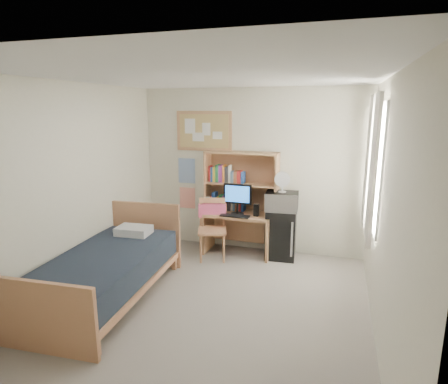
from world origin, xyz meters
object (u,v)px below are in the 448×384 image
(desk_chair, at_px, (212,230))
(speaker_left, at_px, (219,208))
(bulletin_board, at_px, (204,131))
(monitor, at_px, (237,200))
(speaker_right, at_px, (256,210))
(desk, at_px, (238,233))
(desk_fan, at_px, (283,183))
(bed, at_px, (106,277))
(microwave, at_px, (282,201))
(mini_fridge, at_px, (281,234))

(desk_chair, xyz_separation_m, speaker_left, (0.02, 0.28, 0.28))
(bulletin_board, xyz_separation_m, monitor, (0.66, -0.34, -1.02))
(speaker_left, relative_size, speaker_right, 0.88)
(desk, xyz_separation_m, desk_fan, (0.67, 0.02, 0.86))
(speaker_right, bearing_deg, desk_chair, -155.54)
(desk_fan, bearing_deg, desk, 177.99)
(bed, relative_size, desk_fan, 7.35)
(bed, height_order, microwave, microwave)
(mini_fridge, xyz_separation_m, speaker_left, (-0.97, -0.09, 0.36))
(desk_chair, distance_m, desk_fan, 1.28)
(bulletin_board, bearing_deg, desk_chair, -61.00)
(monitor, bearing_deg, microwave, 8.01)
(desk, bearing_deg, bed, -119.57)
(desk_chair, bearing_deg, mini_fridge, 2.46)
(monitor, bearing_deg, desk_fan, 8.01)
(microwave, bearing_deg, desk_chair, -164.19)
(monitor, bearing_deg, desk_chair, -138.42)
(monitor, distance_m, microwave, 0.68)
(bed, distance_m, monitor, 2.25)
(speaker_right, bearing_deg, desk, 168.69)
(desk, xyz_separation_m, monitor, (-0.00, -0.06, 0.57))
(mini_fridge, height_order, microwave, microwave)
(bulletin_board, distance_m, microwave, 1.70)
(monitor, bearing_deg, speaker_left, -180.00)
(microwave, bearing_deg, monitor, -176.95)
(bed, distance_m, speaker_right, 2.38)
(desk_chair, height_order, speaker_left, desk_chair)
(bed, xyz_separation_m, speaker_right, (1.44, 1.84, 0.47))
(bulletin_board, bearing_deg, monitor, -27.39)
(desk_chair, bearing_deg, monitor, 22.24)
(bed, distance_m, desk_fan, 2.79)
(mini_fridge, relative_size, speaker_right, 4.14)
(bulletin_board, bearing_deg, desk, -23.12)
(desk_fan, bearing_deg, microwave, 0.00)
(monitor, distance_m, desk_fan, 0.74)
(monitor, height_order, microwave, monitor)
(bed, xyz_separation_m, speaker_left, (0.84, 1.85, 0.46))
(bed, relative_size, speaker_left, 12.91)
(bulletin_board, height_order, desk_chair, bulletin_board)
(desk_chair, relative_size, monitor, 1.99)
(bulletin_board, distance_m, desk_fan, 1.55)
(bed, bearing_deg, monitor, 54.93)
(desk_chair, relative_size, desk_fan, 3.25)
(speaker_right, relative_size, microwave, 0.39)
(mini_fridge, height_order, speaker_left, speaker_left)
(mini_fridge, distance_m, microwave, 0.52)
(monitor, bearing_deg, desk, 90.00)
(speaker_left, height_order, microwave, microwave)
(mini_fridge, bearing_deg, microwave, -90.00)
(desk_chair, xyz_separation_m, bed, (-0.82, -1.57, -0.18))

